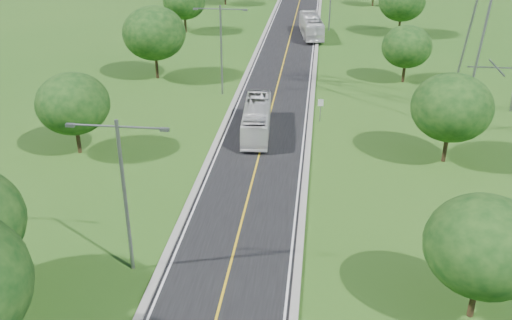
{
  "coord_description": "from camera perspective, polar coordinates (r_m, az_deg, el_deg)",
  "views": [
    {
      "loc": [
        5.05,
        -16.01,
        21.68
      ],
      "look_at": [
        0.55,
        22.18,
        3.0
      ],
      "focal_mm": 40.0,
      "sensor_mm": 36.0,
      "label": 1
    }
  ],
  "objects": [
    {
      "name": "tree_ra",
      "position": [
        32.36,
        21.86,
        -7.98
      ],
      "size": [
        6.3,
        6.3,
        7.33
      ],
      "color": "black",
      "rests_on": "ground"
    },
    {
      "name": "tree_lc",
      "position": [
        70.84,
        -10.15,
        12.38
      ],
      "size": [
        7.56,
        7.56,
        8.79
      ],
      "color": "black",
      "rests_on": "ground"
    },
    {
      "name": "tree_rc",
      "position": [
        70.89,
        14.85,
        10.9
      ],
      "size": [
        5.88,
        5.88,
        6.84
      ],
      "color": "black",
      "rests_on": "ground"
    },
    {
      "name": "tree_rd",
      "position": [
        94.22,
        14.4,
        15.11
      ],
      "size": [
        7.14,
        7.14,
        8.3
      ],
      "color": "black",
      "rests_on": "ground"
    },
    {
      "name": "speed_limit_sign",
      "position": [
        57.61,
        6.47,
        5.34
      ],
      "size": [
        0.55,
        0.09,
        2.4
      ],
      "color": "slate",
      "rests_on": "ground"
    },
    {
      "name": "tree_ld",
      "position": [
        94.17,
        -7.2,
        15.49
      ],
      "size": [
        6.72,
        6.72,
        7.82
      ],
      "color": "black",
      "rests_on": "ground"
    },
    {
      "name": "bus_inbound",
      "position": [
        54.45,
        0.07,
        4.15
      ],
      "size": [
        3.04,
        10.4,
        2.86
      ],
      "primitive_type": "imported",
      "rotation": [
        0.0,
        0.0,
        0.06
      ],
      "color": "silver",
      "rests_on": "road"
    },
    {
      "name": "ground",
      "position": [
        79.2,
        2.85,
        9.99
      ],
      "size": [
        260.0,
        260.0,
        0.0
      ],
      "primitive_type": "plane",
      "color": "#275718",
      "rests_on": "ground"
    },
    {
      "name": "curb_right",
      "position": [
        84.8,
        6.07,
        11.04
      ],
      "size": [
        0.5,
        150.0,
        0.22
      ],
      "primitive_type": "cube",
      "color": "gray",
      "rests_on": "ground"
    },
    {
      "name": "road",
      "position": [
        84.97,
        3.14,
        11.11
      ],
      "size": [
        8.0,
        150.0,
        0.06
      ],
      "primitive_type": "cube",
      "color": "black",
      "rests_on": "ground"
    },
    {
      "name": "streetlight_mid_left",
      "position": [
        63.97,
        -3.51,
        11.62
      ],
      "size": [
        5.9,
        0.25,
        10.0
      ],
      "color": "slate",
      "rests_on": "ground"
    },
    {
      "name": "bus_outbound",
      "position": [
        91.7,
        5.54,
        13.2
      ],
      "size": [
        4.32,
        11.91,
        3.24
      ],
      "primitive_type": "imported",
      "rotation": [
        0.0,
        0.0,
        3.28
      ],
      "color": "silver",
      "rests_on": "road"
    },
    {
      "name": "tree_rb",
      "position": [
        50.17,
        18.98,
        4.99
      ],
      "size": [
        6.72,
        6.72,
        7.82
      ],
      "color": "black",
      "rests_on": "ground"
    },
    {
      "name": "curb_left",
      "position": [
        85.31,
        0.24,
        11.27
      ],
      "size": [
        0.5,
        150.0,
        0.22
      ],
      "primitive_type": "cube",
      "color": "gray",
      "rests_on": "ground"
    },
    {
      "name": "tree_lb",
      "position": [
        51.67,
        -17.84,
        5.39
      ],
      "size": [
        6.3,
        6.3,
        7.33
      ],
      "color": "black",
      "rests_on": "ground"
    },
    {
      "name": "streetlight_near_left",
      "position": [
        33.97,
        -13.11,
        -2.42
      ],
      "size": [
        5.9,
        0.25,
        10.0
      ],
      "color": "slate",
      "rests_on": "ground"
    }
  ]
}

